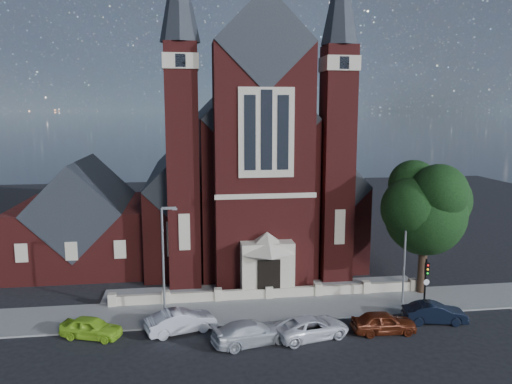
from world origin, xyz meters
TOP-DOWN VIEW (x-y plane):
  - ground at (0.00, 15.00)m, footprint 120.00×120.00m
  - pavement_strip at (0.00, 4.50)m, footprint 60.00×5.00m
  - forecourt_paving at (0.00, 8.50)m, footprint 26.00×3.00m
  - forecourt_wall at (0.00, 6.50)m, footprint 24.00×0.40m
  - church at (-0.00, 22.94)m, footprint 20.01×34.90m
  - parish_hall at (-16.00, 18.00)m, footprint 12.00×12.20m
  - street_tree at (12.60, 5.71)m, footprint 6.40×6.60m
  - street_lamp_left at (-7.91, 4.00)m, footprint 1.16×0.22m
  - street_lamp_right at (10.09, 4.00)m, footprint 1.16×0.22m
  - traffic_signal at (11.00, 2.43)m, footprint 0.28×0.42m
  - car_lime_van at (-12.62, 1.37)m, footprint 4.35×2.88m
  - car_silver_a at (-6.82, 1.37)m, footprint 4.95×2.95m
  - car_silver_b at (-2.38, -0.90)m, footprint 5.47×3.32m
  - car_white_suv at (1.67, -0.59)m, footprint 5.40×3.41m
  - car_dark_red at (6.59, -0.60)m, footprint 4.35×1.88m
  - car_navy at (10.77, 0.44)m, footprint 4.51×2.15m

SIDE VIEW (x-z plane):
  - ground at x=0.00m, z-range 0.00..0.00m
  - pavement_strip at x=0.00m, z-range -0.06..0.06m
  - forecourt_paving at x=0.00m, z-range -0.07..0.07m
  - forecourt_wall at x=0.00m, z-range -0.45..0.45m
  - car_lime_van at x=-12.62m, z-range 0.00..1.38m
  - car_white_suv at x=1.67m, z-range 0.00..1.39m
  - car_navy at x=10.77m, z-range 0.00..1.43m
  - car_dark_red at x=6.59m, z-range 0.00..1.46m
  - car_silver_b at x=-2.38m, z-range 0.00..1.48m
  - car_silver_a at x=-6.82m, z-range 0.00..1.54m
  - traffic_signal at x=11.00m, z-range 0.58..4.58m
  - parish_hall at x=-16.00m, z-range -1.11..9.13m
  - street_lamp_left at x=-7.91m, z-range 0.55..8.64m
  - street_lamp_right at x=10.09m, z-range 0.55..8.64m
  - street_tree at x=12.60m, z-range 1.61..12.31m
  - church at x=0.00m, z-range -6.41..22.79m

